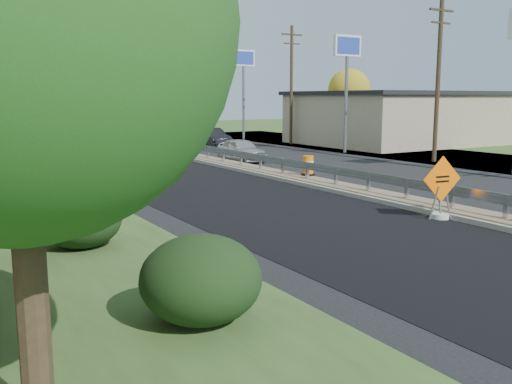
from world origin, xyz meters
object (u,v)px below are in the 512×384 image
barrel_shoulder_far (212,135)px  car_dark_far (159,131)px  car_dark_mid (212,138)px  barrel_median_far (186,146)px  car_silver (241,150)px  caution_sign (441,203)px  barrel_median_mid (308,166)px

barrel_shoulder_far → car_dark_far: car_dark_far is taller
barrel_shoulder_far → car_dark_mid: (-3.60, -7.02, 0.26)m
barrel_median_far → car_silver: car_silver is taller
car_dark_mid → car_dark_far: size_ratio=0.96×
caution_sign → car_dark_far: bearing=89.0°
caution_sign → barrel_median_mid: bearing=88.6°
barrel_median_mid → car_silver: car_silver is taller
barrel_shoulder_far → car_silver: (-6.35, -16.44, 0.21)m
car_dark_far → barrel_median_far: bearing=66.2°
car_dark_mid → barrel_median_mid: bearing=-99.2°
barrel_shoulder_far → car_silver: 17.62m
barrel_median_far → car_silver: bearing=-68.5°
barrel_median_mid → caution_sign: bearing=-99.1°
barrel_median_mid → barrel_median_far: size_ratio=0.96×
caution_sign → barrel_shoulder_far: 35.08m
caution_sign → car_silver: 17.67m
car_dark_mid → car_dark_far: (0.55, 12.20, -0.06)m
car_silver → caution_sign: bearing=-97.5°
barrel_median_far → car_silver: (1.68, -4.26, 0.00)m
car_dark_mid → car_silver: bearing=-102.8°
barrel_shoulder_far → car_dark_far: (-3.05, 5.18, 0.20)m
caution_sign → car_silver: size_ratio=0.50×
caution_sign → barrel_median_mid: caution_sign is taller
barrel_median_mid → car_dark_far: bearing=81.4°
barrel_shoulder_far → car_dark_mid: 7.90m
car_silver → car_dark_mid: size_ratio=0.89×
caution_sign → car_silver: (2.70, 17.46, 0.18)m
barrel_median_mid → car_dark_mid: size_ratio=0.20×
barrel_median_mid → car_silver: size_ratio=0.23×
caution_sign → barrel_median_mid: (1.45, 9.02, 0.16)m
caution_sign → barrel_shoulder_far: (9.05, 33.89, -0.03)m
barrel_median_far → car_dark_mid: (4.43, 5.15, 0.06)m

